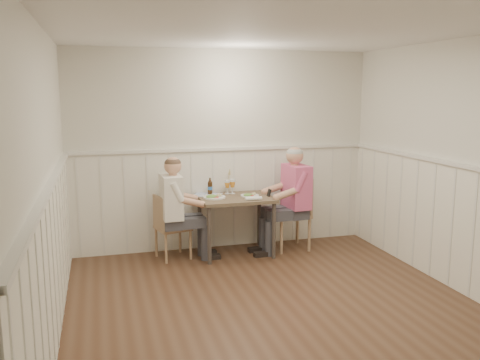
{
  "coord_description": "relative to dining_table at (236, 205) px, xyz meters",
  "views": [
    {
      "loc": [
        -1.58,
        -4.23,
        2.06
      ],
      "look_at": [
        0.06,
        1.64,
        1.0
      ],
      "focal_mm": 38.0,
      "sensor_mm": 36.0,
      "label": 1
    }
  ],
  "objects": [
    {
      "name": "grass_vase",
      "position": [
        -0.02,
        0.31,
        0.25
      ],
      "size": [
        0.04,
        0.04,
        0.33
      ],
      "color": "silver",
      "rests_on": "dining_table"
    },
    {
      "name": "diner_cream",
      "position": [
        -0.78,
        -0.05,
        -0.1
      ],
      "size": [
        0.61,
        0.43,
        1.32
      ],
      "color": "#3F3F47",
      "rests_on": "ground"
    },
    {
      "name": "chair_right",
      "position": [
        0.81,
        0.03,
        -0.13
      ],
      "size": [
        0.47,
        0.47,
        0.96
      ],
      "color": "#9F816A",
      "rests_on": "ground"
    },
    {
      "name": "gingham_mat",
      "position": [
        -0.32,
        0.21,
        0.1
      ],
      "size": [
        0.42,
        0.39,
        0.01
      ],
      "color": "#667FB4",
      "rests_on": "dining_table"
    },
    {
      "name": "chair_left",
      "position": [
        -0.85,
        0.04,
        -0.21
      ],
      "size": [
        0.46,
        0.46,
        0.8
      ],
      "color": "#9F816A",
      "rests_on": "ground"
    },
    {
      "name": "beer_glass_b",
      "position": [
        -0.06,
        0.22,
        0.22
      ],
      "size": [
        0.07,
        0.07,
        0.18
      ],
      "color": "silver",
      "rests_on": "dining_table"
    },
    {
      "name": "beer_bottle",
      "position": [
        -0.28,
        0.24,
        0.2
      ],
      "size": [
        0.06,
        0.06,
        0.22
      ],
      "color": "#311E0D",
      "rests_on": "dining_table"
    },
    {
      "name": "plate_man",
      "position": [
        0.18,
        -0.01,
        0.12
      ],
      "size": [
        0.24,
        0.24,
        0.06
      ],
      "color": "white",
      "rests_on": "dining_table"
    },
    {
      "name": "room_shell",
      "position": [
        -0.06,
        -1.84,
        0.87
      ],
      "size": [
        4.04,
        4.54,
        2.6
      ],
      "color": "silver",
      "rests_on": "ground"
    },
    {
      "name": "plate_diner",
      "position": [
        -0.29,
        -0.0,
        0.12
      ],
      "size": [
        0.28,
        0.28,
        0.07
      ],
      "color": "white",
      "rests_on": "dining_table"
    },
    {
      "name": "rolled_napkin",
      "position": [
        0.16,
        -0.26,
        0.12
      ],
      "size": [
        0.21,
        0.05,
        0.05
      ],
      "color": "white",
      "rests_on": "dining_table"
    },
    {
      "name": "man_in_pink",
      "position": [
        0.75,
        -0.06,
        -0.07
      ],
      "size": [
        0.66,
        0.46,
        1.39
      ],
      "color": "#3F3F47",
      "rests_on": "ground"
    },
    {
      "name": "wainscot",
      "position": [
        -0.06,
        -1.15,
        0.04
      ],
      "size": [
        4.0,
        4.49,
        1.34
      ],
      "color": "white",
      "rests_on": "ground"
    },
    {
      "name": "beer_glass_a",
      "position": [
        0.01,
        0.21,
        0.23
      ],
      "size": [
        0.08,
        0.08,
        0.19
      ],
      "color": "silver",
      "rests_on": "dining_table"
    },
    {
      "name": "ground_plane",
      "position": [
        -0.06,
        -1.84,
        -0.65
      ],
      "size": [
        4.5,
        4.5,
        0.0
      ],
      "primitive_type": "plane",
      "color": "#4B2F1E"
    },
    {
      "name": "dining_table",
      "position": [
        0.0,
        0.0,
        0.0
      ],
      "size": [
        0.92,
        0.7,
        0.75
      ],
      "color": "brown",
      "rests_on": "ground"
    }
  ]
}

